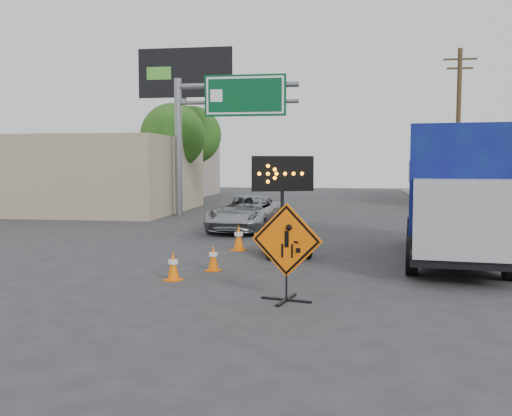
% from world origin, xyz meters
% --- Properties ---
extents(ground, '(100.00, 100.00, 0.00)m').
position_xyz_m(ground, '(0.00, 0.00, 0.00)').
color(ground, '#2D2D30').
rests_on(ground, ground).
extents(curb_right, '(0.40, 60.00, 0.12)m').
position_xyz_m(curb_right, '(7.20, 15.00, 0.06)').
color(curb_right, gray).
rests_on(curb_right, ground).
extents(storefront_left_near, '(14.00, 10.00, 4.00)m').
position_xyz_m(storefront_left_near, '(-14.00, 20.00, 2.00)').
color(storefront_left_near, tan).
rests_on(storefront_left_near, ground).
extents(storefront_left_far, '(12.00, 10.00, 4.40)m').
position_xyz_m(storefront_left_far, '(-15.00, 34.00, 2.20)').
color(storefront_left_far, gray).
rests_on(storefront_left_far, ground).
extents(highway_gantry, '(6.18, 0.38, 6.90)m').
position_xyz_m(highway_gantry, '(-4.43, 17.96, 5.07)').
color(highway_gantry, slate).
rests_on(highway_gantry, ground).
extents(billboard, '(6.10, 0.54, 9.85)m').
position_xyz_m(billboard, '(-8.35, 25.87, 7.35)').
color(billboard, slate).
rests_on(billboard, ground).
extents(utility_pole_far, '(1.80, 0.26, 9.00)m').
position_xyz_m(utility_pole_far, '(8.00, 24.00, 4.68)').
color(utility_pole_far, '#4B3420').
rests_on(utility_pole_far, ground).
extents(tree_left_near, '(3.71, 3.71, 6.03)m').
position_xyz_m(tree_left_near, '(-8.00, 22.00, 4.16)').
color(tree_left_near, '#4B3420').
rests_on(tree_left_near, ground).
extents(tree_left_far, '(4.10, 4.10, 6.66)m').
position_xyz_m(tree_left_far, '(-9.00, 30.00, 4.60)').
color(tree_left_far, '#4B3420').
rests_on(tree_left_far, ground).
extents(construction_sign, '(1.40, 1.00, 1.91)m').
position_xyz_m(construction_sign, '(0.60, 1.18, 1.00)').
color(construction_sign, black).
rests_on(construction_sign, ground).
extents(arrow_board, '(1.85, 2.30, 2.85)m').
position_xyz_m(arrow_board, '(-0.06, 6.54, 0.64)').
color(arrow_board, orange).
rests_on(arrow_board, ground).
extents(pickup_truck, '(2.75, 5.09, 1.36)m').
position_xyz_m(pickup_truck, '(-2.13, 12.41, 0.68)').
color(pickup_truck, '#A1A3A8').
rests_on(pickup_truck, ground).
extents(box_truck, '(3.06, 7.78, 3.60)m').
position_xyz_m(box_truck, '(4.63, 6.60, 1.63)').
color(box_truck, black).
rests_on(box_truck, ground).
extents(cone_a, '(0.44, 0.44, 0.67)m').
position_xyz_m(cone_a, '(-2.13, 2.70, 0.33)').
color(cone_a, '#FF6805').
rests_on(cone_a, ground).
extents(cone_b, '(0.41, 0.41, 0.64)m').
position_xyz_m(cone_b, '(-1.49, 3.97, 0.32)').
color(cone_b, '#FF6805').
rests_on(cone_b, ground).
extents(cone_c, '(0.46, 0.46, 0.79)m').
position_xyz_m(cone_c, '(-1.46, 7.27, 0.39)').
color(cone_c, '#FF6805').
rests_on(cone_c, ground).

